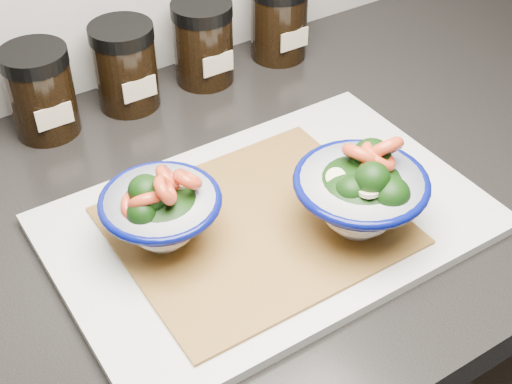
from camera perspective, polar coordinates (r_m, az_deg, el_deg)
countertop at (r=0.81m, az=-2.09°, el=-1.81°), size 3.50×0.60×0.04m
cutting_board at (r=0.76m, az=1.06°, el=-2.42°), size 0.45×0.30×0.01m
bamboo_mat at (r=0.75m, az=0.00°, el=-2.69°), size 0.28×0.24×0.00m
bowl_left at (r=0.71m, az=-7.67°, el=-1.53°), size 0.12×0.12×0.10m
bowl_right at (r=0.72m, az=8.44°, el=-0.08°), size 0.14×0.14×0.11m
spice_jar_a at (r=0.91m, az=-16.83°, el=7.68°), size 0.08×0.08×0.11m
spice_jar_b at (r=0.94m, az=-10.41°, el=9.87°), size 0.08×0.08×0.11m
spice_jar_c at (r=0.98m, az=-4.24°, el=11.84°), size 0.08×0.08×0.11m
spice_jar_d at (r=1.03m, az=1.85°, el=13.63°), size 0.08×0.08×0.11m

